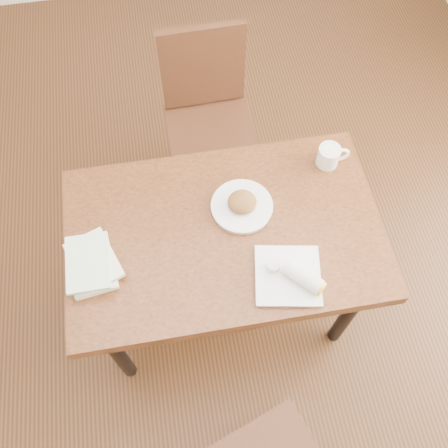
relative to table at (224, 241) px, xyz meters
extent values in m
cube|color=#472814|center=(0.00, 0.00, -0.67)|extent=(4.00, 5.00, 0.01)
cube|color=brown|center=(0.00, 0.00, 0.06)|extent=(1.20, 0.76, 0.06)
cylinder|color=black|center=(-0.50, -0.28, -0.32)|extent=(0.06, 0.06, 0.69)
cylinder|color=black|center=(0.50, -0.28, -0.32)|extent=(0.06, 0.06, 0.69)
cylinder|color=black|center=(-0.50, 0.28, -0.32)|extent=(0.06, 0.06, 0.69)
cylinder|color=black|center=(0.50, 0.28, -0.32)|extent=(0.06, 0.06, 0.69)
cylinder|color=#452313|center=(0.13, -0.64, -0.44)|extent=(0.04, 0.04, 0.45)
cylinder|color=#3F1F12|center=(0.23, 0.88, -0.44)|extent=(0.04, 0.04, 0.45)
cylinder|color=#3F1F12|center=(-0.13, 0.87, -0.44)|extent=(0.04, 0.04, 0.45)
cylinder|color=#3F1F12|center=(0.24, 0.52, -0.44)|extent=(0.04, 0.04, 0.45)
cylinder|color=#3F1F12|center=(-0.12, 0.51, -0.44)|extent=(0.04, 0.04, 0.45)
cube|color=#3F1F12|center=(0.06, 0.69, -0.19)|extent=(0.43, 0.43, 0.04)
cube|color=#3F1F12|center=(0.05, 0.88, 0.07)|extent=(0.40, 0.05, 0.45)
cylinder|color=white|center=(0.09, 0.09, 0.10)|extent=(0.24, 0.24, 0.02)
cylinder|color=white|center=(0.09, 0.09, 0.11)|extent=(0.24, 0.24, 0.01)
ellipsoid|color=#B27538|center=(0.09, 0.09, 0.13)|extent=(0.14, 0.14, 0.06)
cylinder|color=white|center=(0.47, 0.24, 0.13)|extent=(0.09, 0.09, 0.09)
torus|color=white|center=(0.52, 0.24, 0.13)|extent=(0.07, 0.02, 0.07)
cylinder|color=tan|center=(0.47, 0.24, 0.17)|extent=(0.08, 0.08, 0.01)
cylinder|color=#F2E5CC|center=(0.47, 0.24, 0.18)|extent=(0.05, 0.05, 0.00)
cube|color=white|center=(0.19, -0.23, 0.09)|extent=(0.27, 0.27, 0.01)
cube|color=white|center=(0.19, -0.23, 0.10)|extent=(0.27, 0.27, 0.01)
cylinder|color=white|center=(0.24, -0.25, 0.14)|extent=(0.14, 0.15, 0.06)
cylinder|color=yellow|center=(0.29, -0.31, 0.14)|extent=(0.05, 0.05, 0.05)
cylinder|color=silver|center=(0.15, -0.19, 0.12)|extent=(0.05, 0.05, 0.03)
cylinder|color=red|center=(0.15, -0.19, 0.13)|extent=(0.04, 0.04, 0.01)
cube|color=white|center=(-0.50, -0.07, 0.10)|extent=(0.18, 0.24, 0.02)
cube|color=silver|center=(-0.49, -0.06, 0.12)|extent=(0.22, 0.26, 0.02)
cube|color=#9ADD93|center=(-0.51, -0.07, 0.14)|extent=(0.15, 0.22, 0.02)
camera|label=1|loc=(-0.15, -0.87, 1.76)|focal=40.00mm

